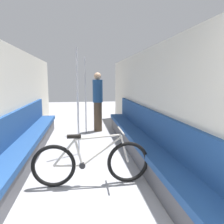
# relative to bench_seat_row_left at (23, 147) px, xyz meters

# --- Properties ---
(wall_left) EXTENTS (0.10, 10.02, 2.21)m
(wall_left) POSITION_rel_bench_seat_row_left_xyz_m (-0.24, -0.20, 0.80)
(wall_left) COLOR beige
(wall_left) RESTS_ON ground
(wall_right) EXTENTS (0.10, 10.02, 2.21)m
(wall_right) POSITION_rel_bench_seat_row_left_xyz_m (2.55, -0.20, 0.80)
(wall_right) COLOR beige
(wall_right) RESTS_ON ground
(bench_seat_row_left) EXTENTS (0.45, 5.80, 0.97)m
(bench_seat_row_left) POSITION_rel_bench_seat_row_left_xyz_m (0.00, 0.00, 0.00)
(bench_seat_row_left) COLOR #4C4C51
(bench_seat_row_left) RESTS_ON ground
(bench_seat_row_right) EXTENTS (0.45, 5.80, 0.97)m
(bench_seat_row_right) POSITION_rel_bench_seat_row_left_xyz_m (2.30, 0.00, 0.00)
(bench_seat_row_right) COLOR #4C4C51
(bench_seat_row_right) RESTS_ON ground
(bicycle) EXTENTS (1.74, 0.46, 0.82)m
(bicycle) POSITION_rel_bench_seat_row_left_xyz_m (1.23, -1.01, 0.03)
(bicycle) COLOR black
(bicycle) RESTS_ON ground
(grab_pole_near) EXTENTS (0.08, 0.08, 2.19)m
(grab_pole_near) POSITION_rel_bench_seat_row_left_xyz_m (1.03, 0.38, 0.76)
(grab_pole_near) COLOR gray
(grab_pole_near) RESTS_ON ground
(grab_pole_far) EXTENTS (0.08, 0.08, 2.19)m
(grab_pole_far) POSITION_rel_bench_seat_row_left_xyz_m (1.22, 2.21, 0.76)
(grab_pole_far) COLOR gray
(grab_pole_far) RESTS_ON ground
(passenger_standing) EXTENTS (0.30, 0.30, 1.77)m
(passenger_standing) POSITION_rel_bench_seat_row_left_xyz_m (1.59, 2.42, 0.61)
(passenger_standing) COLOR #473828
(passenger_standing) RESTS_ON ground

